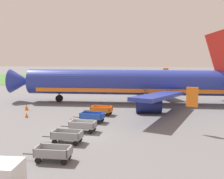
{
  "coord_description": "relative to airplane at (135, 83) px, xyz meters",
  "views": [
    {
      "loc": [
        4.91,
        -26.83,
        7.93
      ],
      "look_at": [
        2.03,
        10.77,
        2.8
      ],
      "focal_mm": 46.94,
      "sensor_mm": 36.0,
      "label": 1
    }
  ],
  "objects": [
    {
      "name": "airplane",
      "position": [
        0.0,
        0.0,
        0.0
      ],
      "size": [
        37.56,
        30.29,
        11.34
      ],
      "color": "#28389E",
      "rests_on": "ground"
    },
    {
      "name": "ground_plane",
      "position": [
        -5.02,
        -16.31,
        -3.05
      ],
      "size": [
        220.0,
        220.0,
        0.0
      ],
      "primitive_type": "plane",
      "color": "slate"
    },
    {
      "name": "grass_strip",
      "position": [
        -5.02,
        34.48,
        -3.02
      ],
      "size": [
        220.0,
        28.0,
        0.06
      ],
      "primitive_type": "cube",
      "color": "#477A38",
      "rests_on": "ground"
    },
    {
      "name": "baggage_cart_far_end",
      "position": [
        -4.1,
        -8.19,
        -2.45
      ],
      "size": [
        3.63,
        1.93,
        1.07
      ],
      "color": "orange",
      "rests_on": "ground"
    },
    {
      "name": "traffic_cone_by_carts",
      "position": [
        -14.32,
        -6.11,
        -2.69
      ],
      "size": [
        0.56,
        0.56,
        0.74
      ],
      "primitive_type": "cone",
      "color": "orange",
      "rests_on": "ground"
    },
    {
      "name": "traffic_cone_near_plane",
      "position": [
        -12.75,
        -10.28,
        -2.76
      ],
      "size": [
        0.45,
        0.45,
        0.59
      ],
      "primitive_type": "cone",
      "color": "orange",
      "rests_on": "ground"
    },
    {
      "name": "baggage_cart_fourth_in_row",
      "position": [
        -4.7,
        -11.87,
        -2.45
      ],
      "size": [
        3.63,
        1.89,
        1.07
      ],
      "color": "#234CB2",
      "rests_on": "ground"
    },
    {
      "name": "traffic_cone_mid_apron",
      "position": [
        -6.95,
        -12.55,
        -2.75
      ],
      "size": [
        0.46,
        0.46,
        0.61
      ],
      "primitive_type": "cone",
      "color": "orange",
      "rests_on": "ground"
    },
    {
      "name": "baggage_cart_third_in_row",
      "position": [
        -5.06,
        -15.74,
        -2.45
      ],
      "size": [
        3.62,
        1.74,
        1.07
      ],
      "color": "gray",
      "rests_on": "ground"
    },
    {
      "name": "baggage_cart_second_in_row",
      "position": [
        -5.8,
        -19.27,
        -2.45
      ],
      "size": [
        3.62,
        1.71,
        1.07
      ],
      "color": "gray",
      "rests_on": "ground"
    },
    {
      "name": "baggage_cart_nearest",
      "position": [
        -5.84,
        -23.42,
        -2.45
      ],
      "size": [
        3.59,
        1.55,
        1.07
      ],
      "color": "gray",
      "rests_on": "ground"
    }
  ]
}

